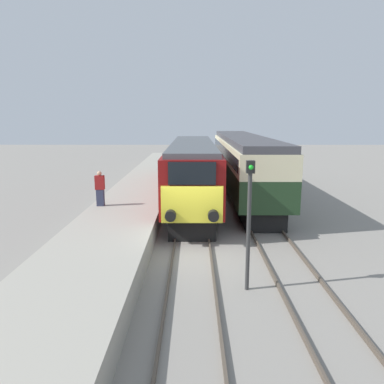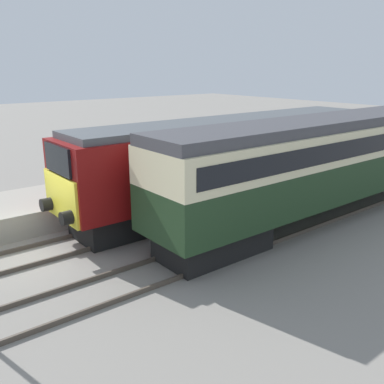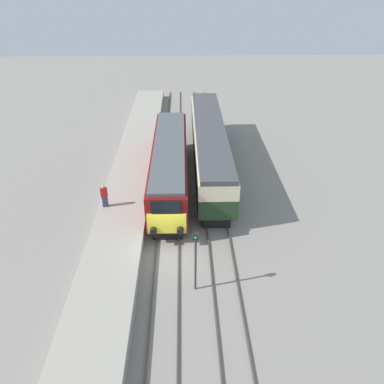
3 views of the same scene
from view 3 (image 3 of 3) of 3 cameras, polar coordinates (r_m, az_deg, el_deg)
The scene contains 8 objects.
ground_plane at distance 24.12m, azimuth -3.81°, elevation -9.59°, with size 120.00×120.00×0.00m, color gray.
platform_left at distance 30.67m, azimuth -9.52°, elevation 0.95°, with size 3.50×50.00×0.90m.
rails_near_track at distance 28.03m, azimuth -3.48°, elevation -2.75°, with size 1.51×60.00×0.14m.
rails_far_track at distance 28.10m, azimuth 3.47°, elevation -2.66°, with size 1.50×60.00×0.14m.
locomotive at distance 30.09m, azimuth -3.41°, elevation 4.37°, with size 2.70×15.65×3.76m.
passenger_carriage at distance 32.96m, azimuth 2.70°, elevation 7.47°, with size 2.75×18.97×3.97m.
person_on_platform at distance 27.15m, azimuth -13.21°, elevation -0.61°, with size 0.44×0.26×1.73m.
signal_post at distance 20.36m, azimuth 0.54°, elevation -9.93°, with size 0.24×0.28×3.96m.
Camera 3 is at (1.15, -18.16, 15.83)m, focal length 35.00 mm.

